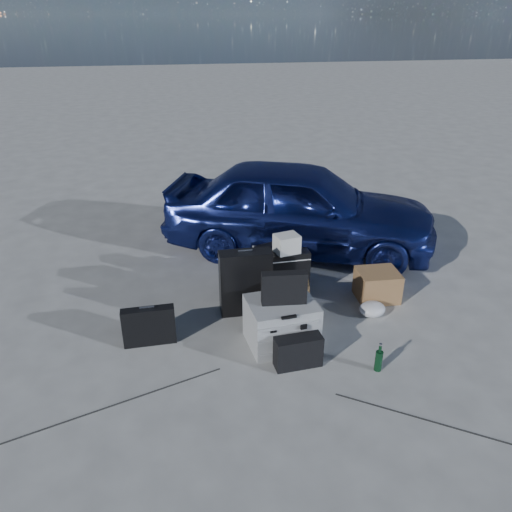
{
  "coord_description": "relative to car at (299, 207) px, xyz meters",
  "views": [
    {
      "loc": [
        -1.03,
        -3.78,
        2.84
      ],
      "look_at": [
        -0.12,
        0.85,
        0.55
      ],
      "focal_mm": 35.0,
      "sensor_mm": 36.0,
      "label": 1
    }
  ],
  "objects": [
    {
      "name": "kraft_bag",
      "position": [
        -0.52,
        -1.66,
        -0.37
      ],
      "size": [
        0.35,
        0.25,
        0.43
      ],
      "primitive_type": "cube",
      "rotation": [
        0.0,
        0.0,
        -0.18
      ],
      "color": "#A66F48",
      "rests_on": "ground"
    },
    {
      "name": "white_carton",
      "position": [
        -0.48,
        -1.22,
        0.07
      ],
      "size": [
        0.28,
        0.25,
        0.2
      ],
      "primitive_type": "cube",
      "rotation": [
        0.0,
        0.0,
        0.22
      ],
      "color": "silver",
      "rests_on": "suitcase_right"
    },
    {
      "name": "flat_box_white",
      "position": [
        -0.61,
        -0.97,
        -0.16
      ],
      "size": [
        0.44,
        0.36,
        0.07
      ],
      "primitive_type": "cube",
      "rotation": [
        0.0,
        0.0,
        -0.17
      ],
      "color": "silver",
      "rests_on": "duffel_bag"
    },
    {
      "name": "car",
      "position": [
        0.0,
        0.0,
        0.0
      ],
      "size": [
        3.74,
        2.61,
        1.18
      ],
      "primitive_type": "imported",
      "rotation": [
        0.0,
        0.0,
        1.18
      ],
      "color": "navy",
      "rests_on": "ground"
    },
    {
      "name": "suitcase_left",
      "position": [
        -0.96,
        -1.42,
        -0.24
      ],
      "size": [
        0.54,
        0.2,
        0.69
      ],
      "primitive_type": "cube",
      "rotation": [
        0.0,
        0.0,
        -0.01
      ],
      "color": "black",
      "rests_on": "ground"
    },
    {
      "name": "suitcase_right",
      "position": [
        -0.47,
        -1.23,
        -0.31
      ],
      "size": [
        0.47,
        0.18,
        0.56
      ],
      "primitive_type": "cube",
      "rotation": [
        0.0,
        0.0,
        0.02
      ],
      "color": "black",
      "rests_on": "ground"
    },
    {
      "name": "ground",
      "position": [
        -0.7,
        -2.1,
        -0.59
      ],
      "size": [
        60.0,
        60.0,
        0.0
      ],
      "primitive_type": "plane",
      "color": "#ACACA7",
      "rests_on": "ground"
    },
    {
      "name": "cardboard_box",
      "position": [
        0.5,
        -1.43,
        -0.43
      ],
      "size": [
        0.45,
        0.4,
        0.33
      ],
      "primitive_type": "cube",
      "rotation": [
        0.0,
        0.0,
        -0.05
      ],
      "color": "olive",
      "rests_on": "ground"
    },
    {
      "name": "green_bottle",
      "position": [
        0.01,
        -2.61,
        -0.46
      ],
      "size": [
        0.08,
        0.08,
        0.27
      ],
      "primitive_type": "cylinder",
      "rotation": [
        0.0,
        0.0,
        0.24
      ],
      "color": "black",
      "rests_on": "ground"
    },
    {
      "name": "pelican_case",
      "position": [
        -0.73,
        -2.04,
        -0.37
      ],
      "size": [
        0.66,
        0.56,
        0.45
      ],
      "primitive_type": "cube",
      "rotation": [
        0.0,
        0.0,
        0.09
      ],
      "color": "gray",
      "rests_on": "ground"
    },
    {
      "name": "plastic_bag",
      "position": [
        0.32,
        -1.76,
        -0.51
      ],
      "size": [
        0.31,
        0.28,
        0.15
      ],
      "primitive_type": "ellipsoid",
      "rotation": [
        0.0,
        0.0,
        0.16
      ],
      "color": "silver",
      "rests_on": "ground"
    },
    {
      "name": "flat_box_black",
      "position": [
        -0.62,
        -0.98,
        -0.1
      ],
      "size": [
        0.32,
        0.27,
        0.06
      ],
      "primitive_type": "cube",
      "rotation": [
        0.0,
        0.0,
        0.34
      ],
      "color": "black",
      "rests_on": "flat_box_white"
    },
    {
      "name": "briefcase",
      "position": [
        -1.96,
        -1.81,
        -0.4
      ],
      "size": [
        0.49,
        0.12,
        0.38
      ],
      "primitive_type": "cube",
      "rotation": [
        0.0,
        0.0,
        0.01
      ],
      "color": "black",
      "rests_on": "ground"
    },
    {
      "name": "laptop_bag",
      "position": [
        -0.72,
        -2.05,
        0.01
      ],
      "size": [
        0.42,
        0.14,
        0.31
      ],
      "primitive_type": "cube",
      "rotation": [
        0.0,
        0.0,
        -0.1
      ],
      "color": "black",
      "rests_on": "pelican_case"
    },
    {
      "name": "duffel_bag",
      "position": [
        -0.59,
        -0.96,
        -0.39
      ],
      "size": [
        0.82,
        0.41,
        0.4
      ],
      "primitive_type": "cube",
      "rotation": [
        0.0,
        0.0,
        0.1
      ],
      "color": "black",
      "rests_on": "ground"
    },
    {
      "name": "messenger_bag",
      "position": [
        -0.67,
        -2.41,
        -0.44
      ],
      "size": [
        0.43,
        0.19,
        0.3
      ],
      "primitive_type": "cube",
      "rotation": [
        0.0,
        0.0,
        0.07
      ],
      "color": "black",
      "rests_on": "ground"
    }
  ]
}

